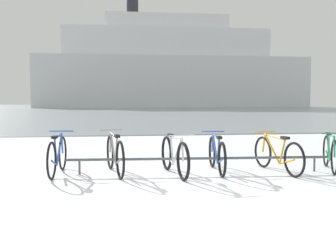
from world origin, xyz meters
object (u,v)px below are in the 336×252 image
object	(u,v)px
bicycle_1	(115,155)
ferry_ship	(170,70)
bicycle_2	(174,156)
bicycle_0	(58,155)
bicycle_5	(330,153)
bicycle_3	(217,154)
bicycle_4	(277,154)

from	to	relation	value
bicycle_1	ferry_ship	xyz separation A→B (m)	(10.92, 69.16, 6.93)
bicycle_2	bicycle_0	bearing A→B (deg)	170.95
bicycle_2	ferry_ship	distance (m)	70.47
bicycle_5	bicycle_2	bearing A→B (deg)	-179.16
bicycle_3	ferry_ship	bearing A→B (deg)	82.61
bicycle_4	bicycle_5	bearing A→B (deg)	1.19
bicycle_2	bicycle_1	bearing A→B (deg)	166.00
bicycle_4	ferry_ship	size ratio (longest dim) A/B	0.03
bicycle_1	bicycle_3	world-z (taller)	bicycle_1
bicycle_4	bicycle_1	bearing A→B (deg)	175.40
bicycle_4	bicycle_0	bearing A→B (deg)	175.61
bicycle_4	bicycle_5	distance (m)	1.10
bicycle_1	bicycle_2	world-z (taller)	bicycle_1
bicycle_0	bicycle_3	world-z (taller)	bicycle_0
ferry_ship	bicycle_5	bearing A→B (deg)	-95.54
bicycle_1	ferry_ship	size ratio (longest dim) A/B	0.03
bicycle_4	bicycle_2	bearing A→B (deg)	-179.35
bicycle_0	bicycle_2	size ratio (longest dim) A/B	0.92
bicycle_1	bicycle_2	size ratio (longest dim) A/B	0.99
bicycle_2	ferry_ship	world-z (taller)	ferry_ship
ferry_ship	bicycle_0	bearing A→B (deg)	-99.84
bicycle_1	bicycle_3	size ratio (longest dim) A/B	1.02
bicycle_0	ferry_ship	size ratio (longest dim) A/B	0.03
bicycle_2	bicycle_3	xyz separation A→B (m)	(0.86, 0.20, -0.01)
bicycle_1	bicycle_5	size ratio (longest dim) A/B	1.16
bicycle_4	ferry_ship	xyz separation A→B (m)	(7.83, 69.41, 6.95)
bicycle_5	ferry_ship	bearing A→B (deg)	84.46
bicycle_1	ferry_ship	bearing A→B (deg)	81.02
bicycle_3	bicycle_4	bearing A→B (deg)	-8.63
bicycle_1	bicycle_5	xyz separation A→B (m)	(4.20, -0.23, -0.01)
bicycle_0	ferry_ship	world-z (taller)	ferry_ship
bicycle_0	ferry_ship	xyz separation A→B (m)	(11.98, 69.09, 6.94)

